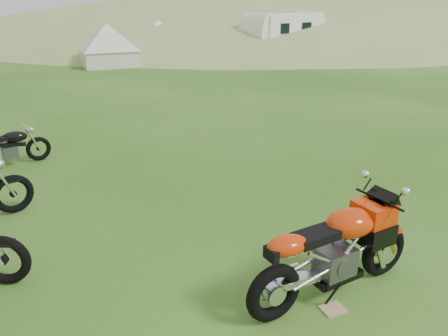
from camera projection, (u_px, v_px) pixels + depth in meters
name	position (u px, v px, depth m)	size (l,w,h in m)	color
ground	(237.00, 237.00, 6.54)	(120.00, 120.00, 0.00)	#265011
hillside	(286.00, 30.00, 49.52)	(80.00, 64.00, 8.00)	#819A4E
hedgerow	(286.00, 30.00, 49.52)	(36.00, 1.20, 8.60)	black
sport_motorcycle	(335.00, 245.00, 5.04)	(2.30, 0.57, 1.38)	red
plywood_board	(333.00, 309.00, 5.02)	(0.27, 0.22, 0.02)	tan
vintage_moto_c	(8.00, 147.00, 9.14)	(1.66, 0.38, 0.87)	black
tent_left	(108.00, 43.00, 22.72)	(2.69, 2.69, 2.33)	silver
tent_mid	(158.00, 35.00, 27.66)	(2.61, 2.61, 2.27)	white
caravan	(283.00, 35.00, 26.74)	(5.36, 2.39, 2.51)	white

